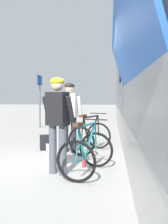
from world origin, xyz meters
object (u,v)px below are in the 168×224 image
Objects in this scene: cyclist_far_in_white at (70,111)px; bicycle_near_teal at (87,152)px; water_bottle_near_the_bikes at (84,162)px; platform_sign_post at (40,92)px; cyclist_near_in_dark at (58,117)px; water_bottle_by_the_backpack at (48,147)px; bicycle_far_black at (90,136)px; backpack_on_platform at (45,142)px.

cyclist_far_in_white is 2.06m from bicycle_near_teal.
cyclist_far_in_white is 1.75m from water_bottle_near_the_bikes.
cyclist_far_in_white is 5.52m from platform_sign_post.
cyclist_near_in_dark reaches higher than bicycle_near_teal.
water_bottle_near_the_bikes reaches higher than water_bottle_by_the_backpack.
cyclist_far_in_white is 8.22× the size of water_bottle_near_the_bikes.
bicycle_far_black is at bearing -61.62° from platform_sign_post.
platform_sign_post reaches higher than backpack_on_platform.
cyclist_near_in_dark reaches higher than water_bottle_by_the_backpack.
water_bottle_near_the_bikes is 0.09× the size of platform_sign_post.
water_bottle_by_the_backpack is 5.43m from platform_sign_post.
cyclist_far_in_white is 1.11m from backpack_on_platform.
water_bottle_by_the_backpack is at bearing -72.41° from platform_sign_post.
cyclist_near_in_dark is 2.10m from bicycle_far_black.
platform_sign_post is (-1.49, 4.85, 1.42)m from backpack_on_platform.
bicycle_far_black reaches higher than backpack_on_platform.
water_bottle_near_the_bikes is at bearing -90.75° from bicycle_far_black.
cyclist_near_in_dark is at bearing -71.05° from water_bottle_by_the_backpack.
cyclist_near_in_dark is 1.16m from water_bottle_near_the_bikes.
platform_sign_post is at bearing 86.38° from backpack_on_platform.
cyclist_near_in_dark is 1.90m from cyclist_far_in_white.
cyclist_far_in_white is 4.40× the size of backpack_on_platform.
water_bottle_by_the_backpack is at bearing 178.40° from bicycle_far_black.
cyclist_far_in_white is 0.84m from bicycle_far_black.
water_bottle_near_the_bikes is at bearing -52.95° from water_bottle_by_the_backpack.
bicycle_far_black is at bearing 5.18° from cyclist_far_in_white.
platform_sign_post reaches higher than water_bottle_by_the_backpack.
cyclist_far_in_white reaches higher than bicycle_near_teal.
water_bottle_near_the_bikes is at bearing 102.23° from bicycle_near_teal.
bicycle_near_teal is 7.54m from platform_sign_post.
cyclist_far_in_white reaches higher than water_bottle_near_the_bikes.
water_bottle_by_the_backpack is (-1.21, 1.94, -0.31)m from bicycle_near_teal.
cyclist_far_in_white is at bearing -66.71° from platform_sign_post.
platform_sign_post reaches higher than cyclist_far_in_white.
bicycle_far_black is at bearing 89.25° from water_bottle_near_the_bikes.
water_bottle_near_the_bikes is 1.15× the size of water_bottle_by_the_backpack.
platform_sign_post reaches higher than bicycle_near_teal.
bicycle_far_black is 3.14× the size of backpack_on_platform.
water_bottle_by_the_backpack is at bearing -73.21° from backpack_on_platform.
cyclist_near_in_dark is 7.32m from platform_sign_post.
bicycle_far_black is 0.52× the size of platform_sign_post.
cyclist_far_in_white is 1.13m from water_bottle_by_the_backpack.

